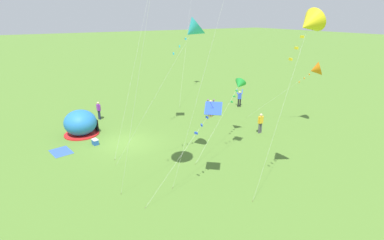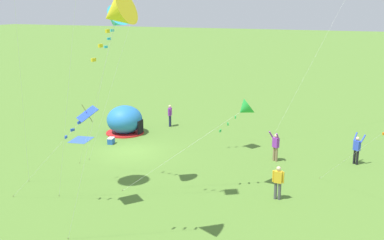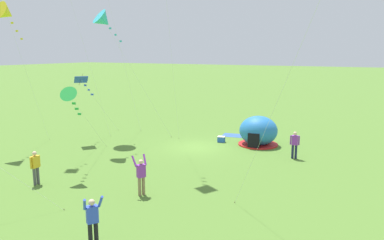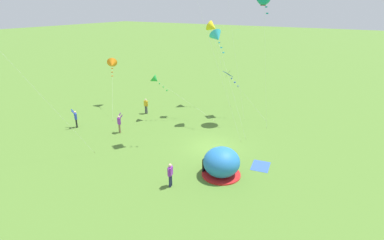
{
  "view_description": "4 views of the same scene",
  "coord_description": "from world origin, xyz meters",
  "px_view_note": "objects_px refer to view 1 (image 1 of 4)",
  "views": [
    {
      "loc": [
        20.92,
        -6.63,
        9.52
      ],
      "look_at": [
        3.72,
        3.7,
        2.37
      ],
      "focal_mm": 28.0,
      "sensor_mm": 36.0,
      "label": 1
    },
    {
      "loc": [
        24.38,
        14.17,
        9.36
      ],
      "look_at": [
        3.83,
        5.83,
        3.63
      ],
      "focal_mm": 42.0,
      "sensor_mm": 36.0,
      "label": 2
    },
    {
      "loc": [
        -11.54,
        22.65,
        6.62
      ],
      "look_at": [
        -0.67,
        1.9,
        2.3
      ],
      "focal_mm": 35.0,
      "sensor_mm": 36.0,
      "label": 3
    },
    {
      "loc": [
        -20.75,
        -10.52,
        11.52
      ],
      "look_at": [
        0.63,
        2.43,
        1.83
      ],
      "focal_mm": 28.0,
      "sensor_mm": 36.0,
      "label": 4
    }
  ],
  "objects_px": {
    "person_watching_sky": "(99,110)",
    "kite_orange": "(315,70)",
    "person_strolling": "(261,122)",
    "kite_green": "(239,85)",
    "kite_yellow": "(309,24)",
    "kite_blue": "(211,112)",
    "cooler_box": "(95,142)",
    "person_far_back": "(210,107)",
    "popup_tent": "(81,123)",
    "kite_cyan": "(193,30)",
    "person_center_field": "(239,98)"
  },
  "relations": [
    {
      "from": "person_watching_sky",
      "to": "kite_orange",
      "type": "relative_size",
      "value": 0.3
    },
    {
      "from": "person_watching_sky",
      "to": "person_strolling",
      "type": "distance_m",
      "value": 14.96
    },
    {
      "from": "kite_green",
      "to": "kite_yellow",
      "type": "distance_m",
      "value": 9.46
    },
    {
      "from": "kite_blue",
      "to": "kite_orange",
      "type": "height_order",
      "value": "kite_orange"
    },
    {
      "from": "cooler_box",
      "to": "person_far_back",
      "type": "relative_size",
      "value": 0.31
    },
    {
      "from": "kite_blue",
      "to": "kite_orange",
      "type": "relative_size",
      "value": 0.9
    },
    {
      "from": "popup_tent",
      "to": "cooler_box",
      "type": "xyz_separation_m",
      "value": [
        2.66,
        0.44,
        -0.78
      ]
    },
    {
      "from": "kite_yellow",
      "to": "person_strolling",
      "type": "bearing_deg",
      "value": 148.23
    },
    {
      "from": "person_far_back",
      "to": "kite_orange",
      "type": "distance_m",
      "value": 9.86
    },
    {
      "from": "cooler_box",
      "to": "kite_cyan",
      "type": "bearing_deg",
      "value": 36.36
    },
    {
      "from": "person_far_back",
      "to": "person_center_field",
      "type": "distance_m",
      "value": 4.81
    },
    {
      "from": "cooler_box",
      "to": "person_center_field",
      "type": "distance_m",
      "value": 16.03
    },
    {
      "from": "kite_orange",
      "to": "kite_yellow",
      "type": "xyz_separation_m",
      "value": [
        6.53,
        -9.76,
        4.1
      ]
    },
    {
      "from": "person_far_back",
      "to": "kite_blue",
      "type": "height_order",
      "value": "kite_blue"
    },
    {
      "from": "popup_tent",
      "to": "cooler_box",
      "type": "bearing_deg",
      "value": 9.38
    },
    {
      "from": "person_strolling",
      "to": "kite_orange",
      "type": "distance_m",
      "value": 6.69
    },
    {
      "from": "person_far_back",
      "to": "kite_blue",
      "type": "distance_m",
      "value": 12.42
    },
    {
      "from": "cooler_box",
      "to": "person_strolling",
      "type": "distance_m",
      "value": 13.41
    },
    {
      "from": "kite_yellow",
      "to": "person_watching_sky",
      "type": "bearing_deg",
      "value": -160.46
    },
    {
      "from": "kite_blue",
      "to": "cooler_box",
      "type": "bearing_deg",
      "value": -153.74
    },
    {
      "from": "person_strolling",
      "to": "kite_cyan",
      "type": "height_order",
      "value": "kite_cyan"
    },
    {
      "from": "person_center_field",
      "to": "kite_green",
      "type": "relative_size",
      "value": 0.3
    },
    {
      "from": "person_strolling",
      "to": "person_center_field",
      "type": "bearing_deg",
      "value": 153.78
    },
    {
      "from": "person_far_back",
      "to": "kite_orange",
      "type": "bearing_deg",
      "value": 47.1
    },
    {
      "from": "kite_green",
      "to": "kite_blue",
      "type": "relative_size",
      "value": 1.24
    },
    {
      "from": "person_watching_sky",
      "to": "person_center_field",
      "type": "xyz_separation_m",
      "value": [
        3.68,
        14.03,
        0.03
      ]
    },
    {
      "from": "person_center_field",
      "to": "kite_blue",
      "type": "bearing_deg",
      "value": -45.78
    },
    {
      "from": "person_watching_sky",
      "to": "kite_yellow",
      "type": "height_order",
      "value": "kite_yellow"
    },
    {
      "from": "person_far_back",
      "to": "cooler_box",
      "type": "bearing_deg",
      "value": -86.01
    },
    {
      "from": "person_strolling",
      "to": "kite_green",
      "type": "height_order",
      "value": "kite_green"
    },
    {
      "from": "person_center_field",
      "to": "kite_cyan",
      "type": "relative_size",
      "value": 0.2
    },
    {
      "from": "popup_tent",
      "to": "kite_orange",
      "type": "bearing_deg",
      "value": 66.32
    },
    {
      "from": "kite_yellow",
      "to": "kite_blue",
      "type": "bearing_deg",
      "value": -128.02
    },
    {
      "from": "cooler_box",
      "to": "person_far_back",
      "type": "height_order",
      "value": "person_far_back"
    },
    {
      "from": "person_far_back",
      "to": "person_center_field",
      "type": "bearing_deg",
      "value": 105.39
    },
    {
      "from": "popup_tent",
      "to": "kite_orange",
      "type": "relative_size",
      "value": 0.5
    },
    {
      "from": "kite_cyan",
      "to": "kite_blue",
      "type": "bearing_deg",
      "value": -8.07
    },
    {
      "from": "person_strolling",
      "to": "kite_yellow",
      "type": "xyz_separation_m",
      "value": [
        7.15,
        -4.43,
        8.09
      ]
    },
    {
      "from": "person_strolling",
      "to": "kite_orange",
      "type": "xyz_separation_m",
      "value": [
        0.62,
        5.33,
        4.0
      ]
    },
    {
      "from": "person_strolling",
      "to": "kite_orange",
      "type": "relative_size",
      "value": 0.3
    },
    {
      "from": "cooler_box",
      "to": "kite_cyan",
      "type": "xyz_separation_m",
      "value": [
        6.54,
        4.82,
        8.4
      ]
    },
    {
      "from": "kite_green",
      "to": "person_center_field",
      "type": "bearing_deg",
      "value": 139.15
    },
    {
      "from": "person_strolling",
      "to": "kite_cyan",
      "type": "distance_m",
      "value": 11.02
    },
    {
      "from": "person_center_field",
      "to": "kite_cyan",
      "type": "distance_m",
      "value": 15.95
    },
    {
      "from": "kite_orange",
      "to": "kite_cyan",
      "type": "xyz_separation_m",
      "value": [
        1.18,
        -13.04,
        3.66
      ]
    },
    {
      "from": "person_far_back",
      "to": "kite_green",
      "type": "bearing_deg",
      "value": -8.17
    },
    {
      "from": "popup_tent",
      "to": "person_center_field",
      "type": "height_order",
      "value": "popup_tent"
    },
    {
      "from": "person_center_field",
      "to": "kite_orange",
      "type": "height_order",
      "value": "kite_orange"
    },
    {
      "from": "popup_tent",
      "to": "kite_green",
      "type": "distance_m",
      "value": 13.31
    },
    {
      "from": "kite_green",
      "to": "kite_yellow",
      "type": "bearing_deg",
      "value": -17.43
    }
  ]
}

